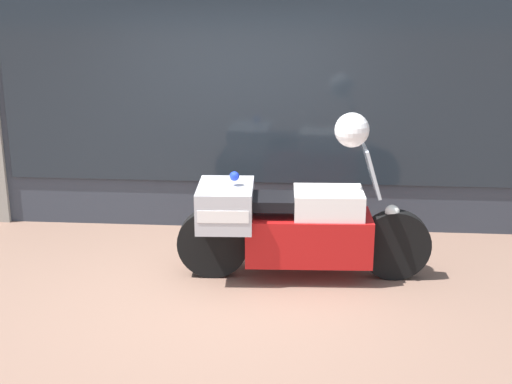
# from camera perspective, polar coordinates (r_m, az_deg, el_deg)

# --- Properties ---
(ground_plane) EXTENTS (60.00, 60.00, 0.00)m
(ground_plane) POSITION_cam_1_polar(r_m,az_deg,el_deg) (6.56, -3.47, -8.15)
(ground_plane) COLOR #7A5B4C
(shop_building) EXTENTS (6.92, 0.55, 4.08)m
(shop_building) POSITION_cam_1_polar(r_m,az_deg,el_deg) (8.00, -4.65, 11.69)
(shop_building) COLOR #333842
(shop_building) RESTS_ON ground
(window_display) EXTENTS (5.65, 0.30, 1.88)m
(window_display) POSITION_cam_1_polar(r_m,az_deg,el_deg) (8.26, 0.67, 0.62)
(window_display) COLOR slate
(window_display) RESTS_ON ground
(paramedic_motorcycle) EXTENTS (2.40, 0.72, 1.28)m
(paramedic_motorcycle) POSITION_cam_1_polar(r_m,az_deg,el_deg) (6.72, 2.68, -2.62)
(paramedic_motorcycle) COLOR black
(paramedic_motorcycle) RESTS_ON ground
(white_helmet) EXTENTS (0.31, 0.31, 0.31)m
(white_helmet) POSITION_cam_1_polar(r_m,az_deg,el_deg) (6.50, 7.69, 4.94)
(white_helmet) COLOR white
(white_helmet) RESTS_ON paramedic_motorcycle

